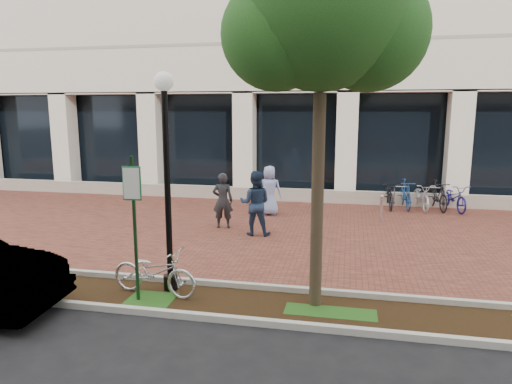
% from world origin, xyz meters
% --- Properties ---
extents(ground, '(120.00, 120.00, 0.00)m').
position_xyz_m(ground, '(0.00, 0.00, 0.00)').
color(ground, black).
rests_on(ground, ground).
extents(brick_plaza, '(40.00, 9.00, 0.01)m').
position_xyz_m(brick_plaza, '(0.00, 0.00, 0.01)').
color(brick_plaza, brown).
rests_on(brick_plaza, ground).
extents(planting_strip, '(40.00, 1.50, 0.01)m').
position_xyz_m(planting_strip, '(0.00, -5.25, 0.01)').
color(planting_strip, black).
rests_on(planting_strip, ground).
extents(curb_plaza_side, '(40.00, 0.12, 0.12)m').
position_xyz_m(curb_plaza_side, '(0.00, -4.50, 0.06)').
color(curb_plaza_side, beige).
rests_on(curb_plaza_side, ground).
extents(curb_street_side, '(40.00, 0.12, 0.12)m').
position_xyz_m(curb_street_side, '(0.00, -6.00, 0.06)').
color(curb_street_side, beige).
rests_on(curb_street_side, ground).
extents(parking_sign, '(0.34, 0.07, 2.72)m').
position_xyz_m(parking_sign, '(-1.67, -5.47, 1.71)').
color(parking_sign, '#163C1C').
rests_on(parking_sign, ground).
extents(lamppost, '(0.36, 0.36, 4.21)m').
position_xyz_m(lamppost, '(-1.27, -4.85, 2.38)').
color(lamppost, black).
rests_on(lamppost, ground).
extents(street_tree, '(3.41, 2.84, 6.65)m').
position_xyz_m(street_tree, '(1.64, -4.97, 5.04)').
color(street_tree, '#4B3B2B').
rests_on(street_tree, ground).
extents(locked_bicycle, '(1.85, 0.86, 0.94)m').
position_xyz_m(locked_bicycle, '(-1.46, -5.16, 0.47)').
color(locked_bicycle, silver).
rests_on(locked_bicycle, ground).
extents(pedestrian_left, '(0.67, 0.49, 1.69)m').
position_xyz_m(pedestrian_left, '(-1.55, 0.01, 0.84)').
color(pedestrian_left, '#26272B').
rests_on(pedestrian_left, ground).
extents(pedestrian_mid, '(0.94, 0.76, 1.84)m').
position_xyz_m(pedestrian_mid, '(-0.45, -0.54, 0.92)').
color(pedestrian_mid, navy).
rests_on(pedestrian_mid, ground).
extents(pedestrian_right, '(0.84, 0.57, 1.69)m').
position_xyz_m(pedestrian_right, '(-0.48, 2.02, 0.84)').
color(pedestrian_right, '#99ACE5').
rests_on(pedestrian_right, ground).
extents(bollard, '(0.12, 0.12, 0.91)m').
position_xyz_m(bollard, '(3.17, 1.64, 0.46)').
color(bollard, silver).
rests_on(bollard, ground).
extents(bike_rack_cluster, '(3.09, 1.91, 1.06)m').
position_xyz_m(bike_rack_cluster, '(4.70, 4.00, 0.49)').
color(bike_rack_cluster, black).
rests_on(bike_rack_cluster, ground).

